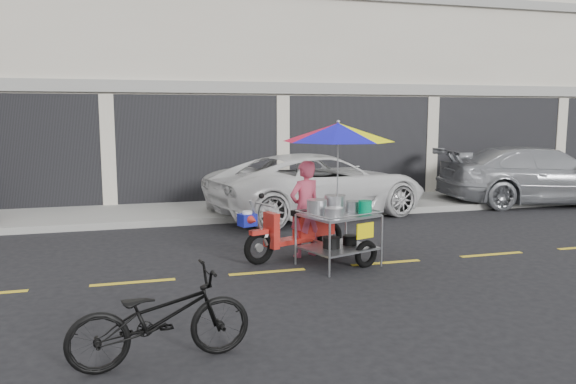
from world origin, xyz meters
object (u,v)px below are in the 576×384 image
object	(u,v)px
white_pickup	(319,185)
food_vendor_rig	(325,173)
near_bicycle	(161,317)
silver_pickup	(539,175)

from	to	relation	value
white_pickup	food_vendor_rig	distance (m)	4.30
white_pickup	near_bicycle	world-z (taller)	white_pickup
near_bicycle	white_pickup	bearing A→B (deg)	-36.73
silver_pickup	white_pickup	bearing A→B (deg)	99.32
white_pickup	food_vendor_rig	size ratio (longest dim) A/B	1.97
near_bicycle	silver_pickup	bearing A→B (deg)	-62.16
silver_pickup	food_vendor_rig	size ratio (longest dim) A/B	1.96
white_pickup	near_bicycle	xyz separation A→B (m)	(-4.09, -7.23, -0.28)
silver_pickup	near_bicycle	xyz separation A→B (m)	(-10.34, -7.26, -0.31)
silver_pickup	food_vendor_rig	distance (m)	8.59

